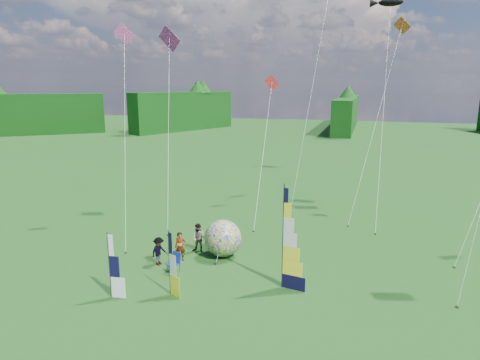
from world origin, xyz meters
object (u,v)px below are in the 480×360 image
(spectator_d, at_px, (222,240))
(spectator_c, at_px, (159,251))
(side_banner_far, at_px, (109,266))
(feather_banner_main, at_px, (283,239))
(bol_inflatable, at_px, (223,238))
(camp_chair, at_px, (173,263))
(kite_whale, at_px, (385,95))
(spectator_a, at_px, (180,247))
(side_banner_left, at_px, (169,264))
(spectator_b, at_px, (199,238))

(spectator_d, bearing_deg, spectator_c, 51.57)
(side_banner_far, height_order, spectator_d, side_banner_far)
(feather_banner_main, bearing_deg, bol_inflatable, 155.31)
(feather_banner_main, distance_m, spectator_c, 7.72)
(camp_chair, bearing_deg, spectator_c, 170.36)
(feather_banner_main, bearing_deg, kite_whale, 84.10)
(feather_banner_main, xyz_separation_m, bol_inflatable, (-4.30, 3.05, -1.54))
(spectator_a, relative_size, spectator_c, 1.05)
(spectator_a, distance_m, camp_chair, 1.71)
(feather_banner_main, xyz_separation_m, spectator_d, (-4.50, 3.40, -1.80))
(spectator_d, bearing_deg, bol_inflatable, 128.01)
(bol_inflatable, distance_m, kite_whale, 18.30)
(side_banner_left, bearing_deg, spectator_d, 107.04)
(side_banner_left, xyz_separation_m, spectator_b, (-0.75, 5.64, -0.74))
(spectator_d, relative_size, camp_chair, 1.53)
(bol_inflatable, bearing_deg, camp_chair, -121.81)
(feather_banner_main, height_order, spectator_a, feather_banner_main)
(spectator_d, xyz_separation_m, kite_whale, (9.38, 13.08, 8.63))
(side_banner_far, bearing_deg, spectator_a, 69.78)
(spectator_d, bearing_deg, spectator_a, 50.51)
(side_banner_left, height_order, bol_inflatable, side_banner_left)
(spectator_a, distance_m, spectator_b, 1.69)
(spectator_c, bearing_deg, kite_whale, -23.16)
(side_banner_left, xyz_separation_m, kite_whale, (10.12, 18.89, 7.85))
(spectator_c, xyz_separation_m, spectator_d, (2.97, 2.70, 0.03))
(side_banner_far, distance_m, camp_chair, 4.06)
(spectator_a, bearing_deg, bol_inflatable, 2.41)
(spectator_a, relative_size, spectator_b, 0.96)
(feather_banner_main, relative_size, spectator_d, 3.06)
(spectator_b, bearing_deg, side_banner_left, -78.93)
(spectator_a, xyz_separation_m, spectator_d, (2.02, 1.77, -0.01))
(side_banner_far, relative_size, kite_whale, 0.17)
(camp_chair, bearing_deg, bol_inflatable, 78.39)
(bol_inflatable, height_order, spectator_d, bol_inflatable)
(spectator_b, distance_m, camp_chair, 3.28)
(side_banner_far, distance_m, spectator_b, 7.08)
(feather_banner_main, bearing_deg, side_banner_left, -144.67)
(bol_inflatable, xyz_separation_m, spectator_d, (-0.19, 0.35, -0.27))
(side_banner_left, bearing_deg, side_banner_far, -132.98)
(spectator_a, bearing_deg, kite_whale, 22.23)
(bol_inflatable, xyz_separation_m, spectator_a, (-2.21, -1.42, -0.25))
(bol_inflatable, bearing_deg, spectator_d, 118.72)
(side_banner_left, xyz_separation_m, side_banner_far, (-2.69, -1.13, -0.01))
(spectator_b, bearing_deg, side_banner_far, -102.47)
(feather_banner_main, distance_m, bol_inflatable, 5.49)
(bol_inflatable, distance_m, spectator_a, 2.64)
(spectator_b, relative_size, spectator_d, 1.05)
(spectator_d, bearing_deg, feather_banner_main, 152.19)
(side_banner_far, bearing_deg, camp_chair, 58.99)
(spectator_a, height_order, spectator_c, spectator_a)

